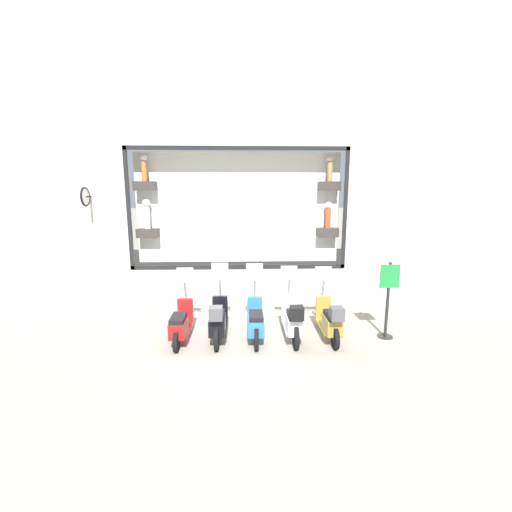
# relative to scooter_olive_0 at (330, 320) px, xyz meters

# --- Properties ---
(ground_plane) EXTENTS (120.00, 120.00, 0.00)m
(ground_plane) POSITION_rel_scooter_olive_0_xyz_m (-0.37, 2.16, -0.47)
(ground_plane) COLOR gray
(building_facade) EXTENTS (1.21, 36.00, 9.94)m
(building_facade) POSITION_rel_scooter_olive_0_xyz_m (3.23, 2.17, 4.64)
(building_facade) COLOR beige
(building_facade) RESTS_ON ground_plane
(scooter_olive_0) EXTENTS (1.80, 0.61, 1.56)m
(scooter_olive_0) POSITION_rel_scooter_olive_0_xyz_m (0.00, 0.00, 0.00)
(scooter_olive_0) COLOR black
(scooter_olive_0) RESTS_ON ground_plane
(scooter_white_1) EXTENTS (1.81, 0.60, 1.58)m
(scooter_white_1) POSITION_rel_scooter_olive_0_xyz_m (0.01, 0.86, 0.01)
(scooter_white_1) COLOR black
(scooter_white_1) RESTS_ON ground_plane
(scooter_teal_2) EXTENTS (1.80, 0.60, 1.65)m
(scooter_teal_2) POSITION_rel_scooter_olive_0_xyz_m (0.07, 1.73, -0.03)
(scooter_teal_2) COLOR black
(scooter_teal_2) RESTS_ON ground_plane
(scooter_black_3) EXTENTS (1.81, 0.60, 1.67)m
(scooter_black_3) POSITION_rel_scooter_olive_0_xyz_m (0.01, 2.59, 0.02)
(scooter_black_3) COLOR black
(scooter_black_3) RESTS_ON ground_plane
(scooter_red_4) EXTENTS (1.79, 0.60, 1.55)m
(scooter_red_4) POSITION_rel_scooter_olive_0_xyz_m (0.06, 3.45, -0.06)
(scooter_red_4) COLOR black
(scooter_red_4) RESTS_ON ground_plane
(shop_sign_post) EXTENTS (0.36, 0.45, 1.82)m
(shop_sign_post) POSITION_rel_scooter_olive_0_xyz_m (0.08, -1.36, 0.52)
(shop_sign_post) COLOR #232326
(shop_sign_post) RESTS_ON ground_plane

